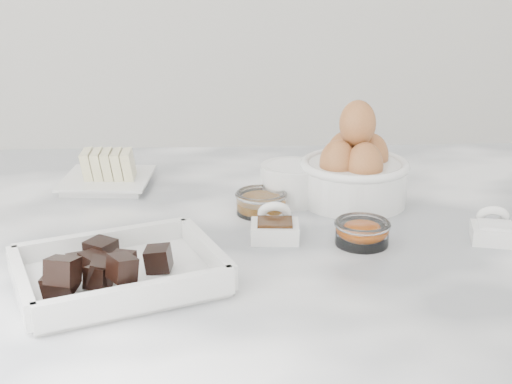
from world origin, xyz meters
TOP-DOWN VIEW (x-y plane):
  - marble_slab at (0.00, 0.00)m, footprint 1.20×0.80m
  - chocolate_dish at (-0.13, -0.15)m, footprint 0.26×0.23m
  - butter_plate at (-0.20, 0.19)m, footprint 0.14×0.14m
  - sugar_ramekin at (0.07, 0.11)m, footprint 0.09×0.09m
  - egg_bowl at (0.16, 0.10)m, footprint 0.15×0.15m
  - honey_bowl at (0.03, 0.06)m, footprint 0.07×0.07m
  - zest_bowl at (0.15, -0.05)m, footprint 0.07×0.07m
  - vanilla_spoon at (0.04, -0.03)m, footprint 0.06×0.07m
  - salt_spoon at (0.31, -0.05)m, footprint 0.06×0.08m

SIDE VIEW (x-z plane):
  - marble_slab at x=0.00m, z-range 0.90..0.94m
  - salt_spoon at x=0.31m, z-range 0.93..0.97m
  - vanilla_spoon at x=0.04m, z-range 0.93..0.98m
  - honey_bowl at x=0.03m, z-range 0.94..0.97m
  - zest_bowl at x=0.15m, z-range 0.94..0.97m
  - butter_plate at x=-0.20m, z-range 0.93..0.99m
  - chocolate_dish at x=-0.13m, z-range 0.94..0.99m
  - sugar_ramekin at x=0.07m, z-range 0.94..1.00m
  - egg_bowl at x=0.16m, z-range 0.91..1.06m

